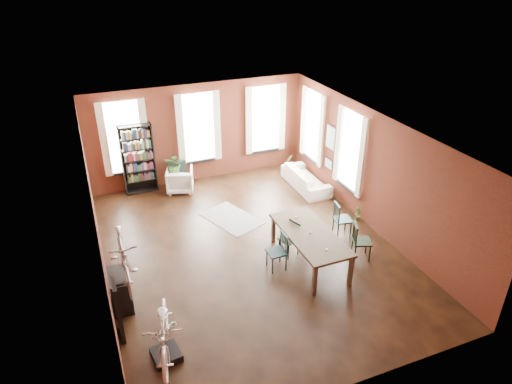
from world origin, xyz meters
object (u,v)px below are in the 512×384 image
dining_chair_d (343,219)px  bicycle_floor (162,312)px  bike_trainer (166,355)px  dining_chair_b (289,239)px  white_armchair (180,179)px  dining_chair_c (362,241)px  bookshelf (138,159)px  dining_table (309,247)px  plant_stand (176,181)px  dining_chair_a (277,252)px  cream_sofa (306,176)px  console_table (120,290)px

dining_chair_d → bicycle_floor: size_ratio=0.50×
dining_chair_d → bike_trainer: bearing=124.6°
dining_chair_b → white_armchair: (-1.70, 4.39, -0.03)m
dining_chair_c → bookshelf: bearing=59.0°
dining_chair_c → dining_chair_b: bearing=84.0°
dining_table → plant_stand: dining_table is taller
bike_trainer → dining_chair_a: bearing=29.8°
dining_chair_a → bike_trainer: dining_chair_a is taller
dining_chair_a → dining_chair_c: bearing=79.9°
bike_trainer → plant_stand: size_ratio=0.94×
dining_chair_b → cream_sofa: size_ratio=0.43×
dining_table → bookshelf: bearing=120.9°
console_table → dining_chair_a: bearing=-0.7°
white_armchair → console_table: (-2.42, -4.76, -0.01)m
cream_sofa → bookshelf: bearing=71.0°
dining_chair_a → cream_sofa: size_ratio=0.45×
dining_chair_b → plant_stand: dining_chair_b is taller
dining_chair_b → cream_sofa: 3.77m
bookshelf → dining_chair_c: bearing=-51.8°
dining_chair_d → bookshelf: bookshelf is taller
dining_chair_b → dining_chair_d: 1.73m
console_table → plant_stand: bearing=64.7°
dining_chair_d → plant_stand: bearing=48.6°
dining_table → dining_chair_a: bearing=176.4°
dining_chair_a → bookshelf: (-2.32, 5.25, 0.64)m
bookshelf → dining_table: bearing=-59.1°
dining_table → bicycle_floor: bicycle_floor is taller
dining_table → dining_chair_c: (1.27, -0.33, 0.07)m
dining_table → plant_stand: (-2.09, 5.07, -0.14)m
dining_chair_b → bicycle_floor: (-3.53, -2.14, 0.65)m
dining_chair_c → bike_trainer: 5.34m
dining_table → bike_trainer: 4.24m
bookshelf → bike_trainer: 7.09m
dining_chair_c → white_armchair: dining_chair_c is taller
dining_chair_b → dining_table: bearing=16.6°
dining_table → bicycle_floor: bearing=-156.6°
dining_table → dining_chair_b: bearing=124.2°
bike_trainer → plant_stand: 6.99m
dining_chair_a → console_table: (-3.60, 0.05, -0.06)m
dining_chair_d → bookshelf: 6.47m
console_table → plant_stand: (2.36, 4.97, -0.13)m
dining_chair_a → bookshelf: 5.77m
bicycle_floor → bike_trainer: bearing=-142.8°
dining_table → plant_stand: size_ratio=4.49×
cream_sofa → dining_chair_a: bearing=143.5°
bookshelf → cream_sofa: (4.95, -1.70, -0.69)m
cream_sofa → dining_chair_c: bearing=172.5°
plant_stand → bicycle_floor: (-1.76, -6.74, 0.83)m
dining_chair_a → bookshelf: size_ratio=0.42×
bike_trainer → console_table: console_table is taller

